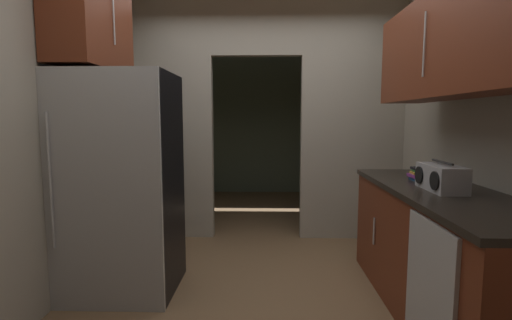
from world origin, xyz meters
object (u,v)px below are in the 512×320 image
dishwasher (428,298)px  boombox (441,178)px  book_stack (419,174)px  refrigerator (122,184)px

dishwasher → boombox: size_ratio=2.07×
dishwasher → book_stack: size_ratio=5.11×
refrigerator → boombox: 2.34m
dishwasher → book_stack: bearing=72.0°
refrigerator → book_stack: (2.32, 0.02, 0.09)m
dishwasher → boombox: 0.85m
dishwasher → boombox: (0.29, 0.57, 0.56)m
refrigerator → book_stack: bearing=0.5°
refrigerator → boombox: size_ratio=4.27×
boombox → book_stack: 0.40m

